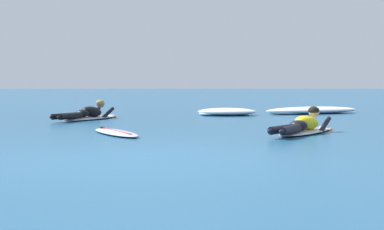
{
  "coord_description": "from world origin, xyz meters",
  "views": [
    {
      "loc": [
        0.53,
        -7.46,
        0.98
      ],
      "look_at": [
        0.77,
        6.49,
        0.2
      ],
      "focal_mm": 56.68,
      "sensor_mm": 36.0,
      "label": 1
    }
  ],
  "objects": [
    {
      "name": "ground_plane",
      "position": [
        0.0,
        10.0,
        0.0
      ],
      "size": [
        120.0,
        120.0,
        0.0
      ],
      "primitive_type": "plane",
      "color": "#235B84"
    },
    {
      "name": "surfer_near",
      "position": [
        2.79,
        3.72,
        0.14
      ],
      "size": [
        1.71,
        2.39,
        0.54
      ],
      "color": "silver",
      "rests_on": "ground"
    },
    {
      "name": "surfer_far",
      "position": [
        -1.85,
        7.93,
        0.14
      ],
      "size": [
        1.5,
        2.55,
        0.55
      ],
      "color": "silver",
      "rests_on": "ground"
    },
    {
      "name": "drifting_surfboard",
      "position": [
        -0.7,
        3.69,
        0.03
      ],
      "size": [
        1.27,
        1.98,
        0.16
      ],
      "color": "silver",
      "rests_on": "ground"
    },
    {
      "name": "whitewater_mid_left",
      "position": [
        4.48,
        10.73,
        0.1
      ],
      "size": [
        3.3,
        2.12,
        0.21
      ],
      "color": "white",
      "rests_on": "ground"
    },
    {
      "name": "whitewater_back",
      "position": [
        1.83,
        9.85,
        0.1
      ],
      "size": [
        1.69,
        1.17,
        0.21
      ],
      "color": "white",
      "rests_on": "ground"
    }
  ]
}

